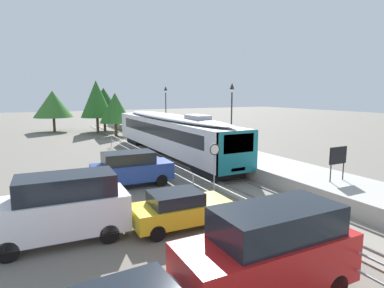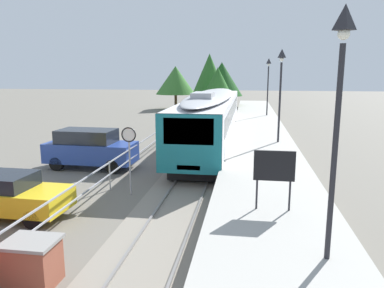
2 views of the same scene
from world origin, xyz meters
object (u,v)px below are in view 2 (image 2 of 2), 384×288
object	(u,v)px
speed_limit_sign	(129,144)
parked_hatchback_yellow	(9,195)
commuter_train	(212,114)
parked_suv_blue	(90,148)
platform_notice_board	(274,168)
platform_lamp_near_end	(340,88)
platform_lamp_mid_platform	(281,78)
platform_lamp_far_end	(268,76)
brick_utility_cabinet	(33,262)

from	to	relation	value
speed_limit_sign	parked_hatchback_yellow	distance (m)	4.66
commuter_train	speed_limit_sign	xyz separation A→B (m)	(-2.25, -10.99, -0.02)
commuter_train	parked_hatchback_yellow	size ratio (longest dim) A/B	4.99
parked_suv_blue	platform_notice_board	bearing A→B (deg)	-38.29
platform_lamp_near_end	parked_hatchback_yellow	xyz separation A→B (m)	(-9.90, 3.13, -3.83)
platform_lamp_mid_platform	parked_suv_blue	distance (m)	11.31
platform_lamp_mid_platform	parked_hatchback_yellow	xyz separation A→B (m)	(-9.90, -10.85, -3.83)
commuter_train	platform_lamp_mid_platform	bearing A→B (deg)	-35.60
platform_lamp_mid_platform	parked_suv_blue	bearing A→B (deg)	-157.21
platform_lamp_far_end	platform_notice_board	xyz separation A→B (m)	(-1.00, -25.16, -2.44)
platform_lamp_mid_platform	speed_limit_sign	world-z (taller)	platform_lamp_mid_platform
parked_hatchback_yellow	platform_lamp_far_end	bearing A→B (deg)	68.28
parked_hatchback_yellow	parked_suv_blue	distance (m)	6.70
speed_limit_sign	parked_suv_blue	distance (m)	5.21
platform_lamp_mid_platform	brick_utility_cabinet	world-z (taller)	platform_lamp_mid_platform
platform_lamp_near_end	parked_hatchback_yellow	distance (m)	11.06
platform_lamp_near_end	speed_limit_sign	xyz separation A→B (m)	(-6.49, 6.03, -2.50)
commuter_train	parked_hatchback_yellow	distance (m)	15.06
commuter_train	platform_lamp_far_end	xyz separation A→B (m)	(4.24, 10.95, 2.47)
platform_lamp_mid_platform	parked_suv_blue	xyz separation A→B (m)	(-9.89, -4.16, -3.56)
speed_limit_sign	brick_utility_cabinet	size ratio (longest dim) A/B	2.32
parked_hatchback_yellow	parked_suv_blue	xyz separation A→B (m)	(0.00, 6.70, 0.27)
platform_lamp_near_end	parked_hatchback_yellow	world-z (taller)	platform_lamp_near_end
commuter_train	brick_utility_cabinet	xyz separation A→B (m)	(-2.46, -17.63, -1.58)
platform_notice_board	parked_suv_blue	size ratio (longest dim) A/B	0.39
commuter_train	platform_notice_board	size ratio (longest dim) A/B	11.24
platform_notice_board	speed_limit_sign	bearing A→B (deg)	149.62
platform_notice_board	parked_suv_blue	world-z (taller)	platform_notice_board
brick_utility_cabinet	parked_hatchback_yellow	world-z (taller)	parked_hatchback_yellow
brick_utility_cabinet	parked_suv_blue	distance (m)	10.93
speed_limit_sign	brick_utility_cabinet	xyz separation A→B (m)	(-0.21, -6.64, -1.55)
platform_lamp_near_end	parked_suv_blue	xyz separation A→B (m)	(-9.89, 9.83, -3.56)
platform_notice_board	platform_lamp_far_end	bearing A→B (deg)	87.71
platform_lamp_mid_platform	brick_utility_cabinet	bearing A→B (deg)	-114.67
platform_lamp_near_end	platform_lamp_far_end	world-z (taller)	same
platform_lamp_near_end	brick_utility_cabinet	distance (m)	7.86
platform_lamp_near_end	brick_utility_cabinet	size ratio (longest dim) A/B	4.42
commuter_train	parked_suv_blue	bearing A→B (deg)	-128.17
platform_lamp_mid_platform	platform_notice_board	size ratio (longest dim) A/B	2.97
commuter_train	platform_lamp_mid_platform	world-z (taller)	platform_lamp_mid_platform
platform_notice_board	platform_lamp_near_end	bearing A→B (deg)	-70.35
platform_notice_board	speed_limit_sign	xyz separation A→B (m)	(-5.49, 3.22, -0.06)
commuter_train	platform_lamp_near_end	distance (m)	17.71
platform_lamp_near_end	platform_lamp_far_end	distance (m)	27.97
brick_utility_cabinet	parked_suv_blue	size ratio (longest dim) A/B	0.26
platform_lamp_far_end	parked_hatchback_yellow	bearing A→B (deg)	-111.72
parked_hatchback_yellow	speed_limit_sign	bearing A→B (deg)	40.42
brick_utility_cabinet	platform_lamp_near_end	bearing A→B (deg)	5.21
platform_lamp_near_end	platform_notice_board	distance (m)	3.85
brick_utility_cabinet	platform_lamp_far_end	bearing A→B (deg)	76.80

